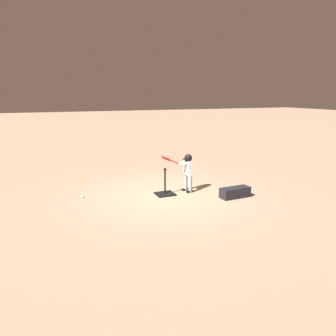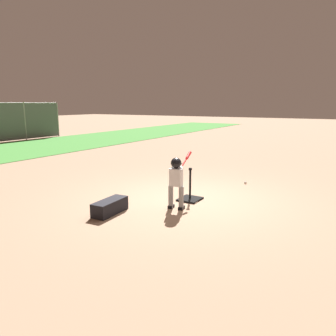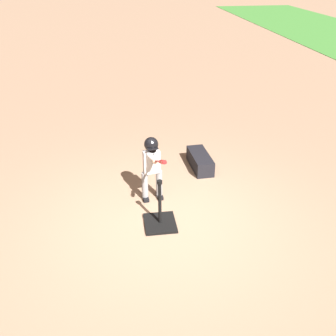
# 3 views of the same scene
# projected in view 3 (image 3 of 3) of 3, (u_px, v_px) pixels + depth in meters

# --- Properties ---
(ground_plane) EXTENTS (90.00, 90.00, 0.00)m
(ground_plane) POSITION_uv_depth(u_px,v_px,m) (168.00, 223.00, 5.87)
(ground_plane) COLOR #93755B
(home_plate) EXTENTS (0.45, 0.45, 0.02)m
(home_plate) POSITION_uv_depth(u_px,v_px,m) (160.00, 225.00, 5.82)
(home_plate) COLOR white
(home_plate) RESTS_ON ground_plane
(batting_tee) EXTENTS (0.52, 0.46, 0.75)m
(batting_tee) POSITION_uv_depth(u_px,v_px,m) (160.00, 219.00, 5.82)
(batting_tee) COLOR black
(batting_tee) RESTS_ON ground_plane
(batter_child) EXTENTS (0.96, 0.35, 1.12)m
(batter_child) POSITION_uv_depth(u_px,v_px,m) (152.00, 162.00, 6.12)
(batter_child) COLOR gray
(batter_child) RESTS_ON ground_plane
(equipment_bag) EXTENTS (0.86, 0.37, 0.28)m
(equipment_bag) POSITION_uv_depth(u_px,v_px,m) (200.00, 161.00, 7.36)
(equipment_bag) COLOR black
(equipment_bag) RESTS_ON ground_plane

